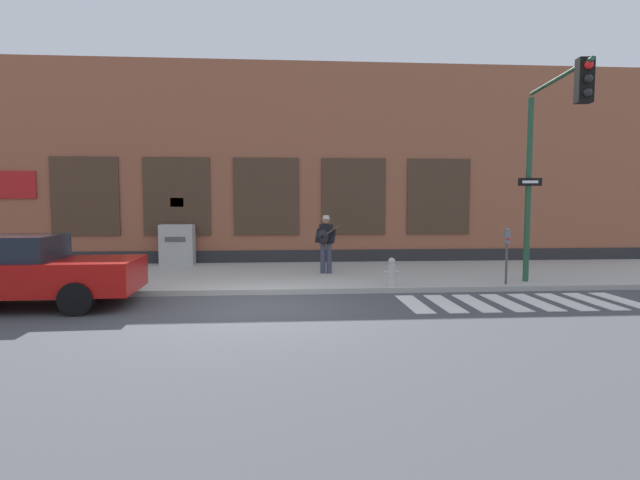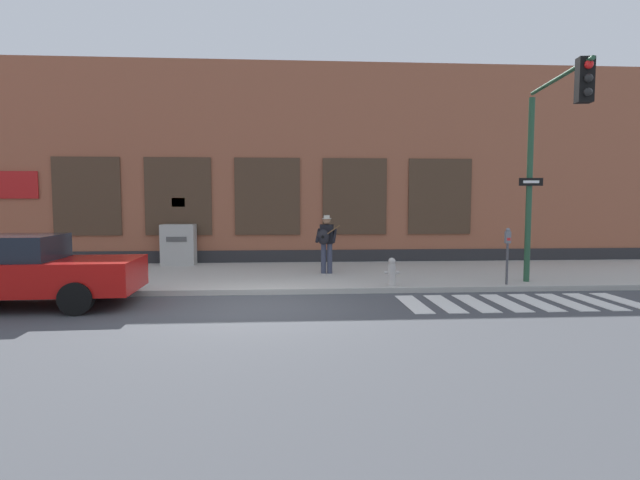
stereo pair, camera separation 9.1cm
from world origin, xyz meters
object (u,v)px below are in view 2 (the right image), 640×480
at_px(busker, 326,240).
at_px(parking_meter, 508,247).
at_px(traffic_light, 550,143).
at_px(utility_box, 179,245).
at_px(fire_hydrant, 392,272).
at_px(red_car, 23,271).

distance_m(busker, parking_meter, 4.94).
relative_size(traffic_light, utility_box, 3.69).
bearing_deg(fire_hydrant, utility_box, 143.79).
xyz_separation_m(red_car, utility_box, (1.98, 5.93, 0.03)).
height_order(busker, fire_hydrant, busker).
relative_size(red_car, fire_hydrant, 6.66).
relative_size(utility_box, fire_hydrant, 1.91).
xyz_separation_m(parking_meter, utility_box, (-9.13, 4.58, -0.28)).
relative_size(traffic_light, fire_hydrant, 7.05).
bearing_deg(red_car, fire_hydrant, 9.66).
bearing_deg(traffic_light, parking_meter, 124.93).
bearing_deg(busker, fire_hydrant, -56.07).
relative_size(busker, fire_hydrant, 2.42).
bearing_deg(red_car, utility_box, 71.53).
height_order(busker, parking_meter, busker).
distance_m(red_car, parking_meter, 11.19).
distance_m(red_car, utility_box, 6.25).
xyz_separation_m(busker, traffic_light, (4.98, -3.05, 2.48)).
relative_size(red_car, utility_box, 3.48).
relative_size(red_car, parking_meter, 3.25).
xyz_separation_m(busker, utility_box, (-4.72, 2.34, -0.30)).
distance_m(busker, traffic_light, 6.34).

